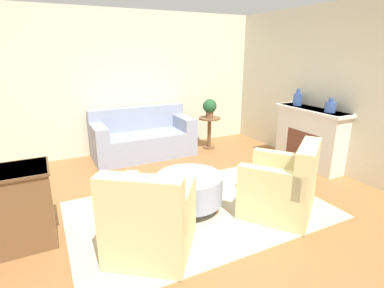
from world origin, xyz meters
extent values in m
plane|color=#996638|center=(0.00, 0.00, 0.00)|extent=(16.00, 16.00, 0.00)
cube|color=beige|center=(0.00, 2.98, 1.40)|extent=(9.84, 0.12, 2.80)
cube|color=beige|center=(2.78, 0.00, 1.40)|extent=(0.12, 9.45, 2.80)
cube|color=beige|center=(0.00, 0.00, 0.01)|extent=(3.33, 2.10, 0.01)
cube|color=#8E99B2|center=(0.01, 2.40, 0.24)|extent=(1.95, 0.88, 0.48)
cube|color=#8E99B2|center=(0.01, 2.74, 0.71)|extent=(1.95, 0.20, 0.47)
cube|color=#8E99B2|center=(-0.85, 2.38, 0.61)|extent=(0.24, 0.84, 0.26)
cube|color=#8E99B2|center=(0.86, 2.38, 0.61)|extent=(0.24, 0.84, 0.26)
cube|color=brown|center=(0.01, 1.99, 0.03)|extent=(1.76, 0.05, 0.06)
cube|color=beige|center=(-0.85, -0.50, 0.21)|extent=(1.14, 1.15, 0.40)
cube|color=beige|center=(-1.04, -0.76, 0.70)|extent=(0.77, 0.63, 0.57)
cube|color=beige|center=(-0.57, -0.68, 0.57)|extent=(0.58, 0.73, 0.31)
cube|color=beige|center=(-1.11, -0.29, 0.57)|extent=(0.58, 0.73, 0.31)
cube|color=brown|center=(-0.62, -0.19, 0.04)|extent=(0.61, 0.47, 0.06)
cube|color=beige|center=(0.85, -0.50, 0.21)|extent=(1.14, 1.15, 0.40)
cube|color=beige|center=(1.04, -0.76, 0.70)|extent=(0.77, 0.63, 0.57)
cube|color=beige|center=(1.11, -0.29, 0.57)|extent=(0.58, 0.73, 0.31)
cube|color=beige|center=(0.57, -0.68, 0.57)|extent=(0.58, 0.73, 0.31)
cube|color=brown|center=(0.62, -0.19, 0.04)|extent=(0.61, 0.47, 0.06)
cylinder|color=#8E99B2|center=(-0.12, 0.09, 0.31)|extent=(0.88, 0.88, 0.36)
cylinder|color=brown|center=(-0.39, -0.17, 0.07)|extent=(0.05, 0.05, 0.12)
cylinder|color=brown|center=(0.14, -0.17, 0.07)|extent=(0.05, 0.05, 0.12)
cylinder|color=brown|center=(-0.39, 0.35, 0.07)|extent=(0.05, 0.05, 0.12)
cylinder|color=brown|center=(0.14, 0.35, 0.07)|extent=(0.05, 0.05, 0.12)
cylinder|color=brown|center=(1.43, 2.27, 0.66)|extent=(0.45, 0.45, 0.03)
cylinder|color=brown|center=(1.43, 2.27, 0.32)|extent=(0.08, 0.08, 0.64)
cylinder|color=brown|center=(1.43, 2.27, 0.01)|extent=(0.25, 0.25, 0.03)
cube|color=silver|center=(2.54, 0.57, 0.53)|extent=(0.36, 1.31, 1.06)
cube|color=brown|center=(2.37, 0.57, 0.37)|extent=(0.02, 0.72, 0.58)
cube|color=silver|center=(2.52, 0.57, 1.04)|extent=(0.44, 1.41, 0.05)
cylinder|color=#38569E|center=(2.52, 0.93, 1.17)|extent=(0.16, 0.16, 0.22)
cylinder|color=#38569E|center=(2.52, 0.93, 1.33)|extent=(0.07, 0.07, 0.09)
cylinder|color=#38569E|center=(2.52, 0.21, 1.14)|extent=(0.17, 0.17, 0.17)
cylinder|color=#38569E|center=(2.52, 0.21, 1.26)|extent=(0.08, 0.08, 0.07)
cylinder|color=brown|center=(1.43, 2.27, 0.74)|extent=(0.16, 0.16, 0.12)
sphere|color=#23562D|center=(1.43, 2.27, 0.92)|extent=(0.29, 0.29, 0.29)
camera|label=1|loc=(-1.70, -3.12, 2.04)|focal=28.00mm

